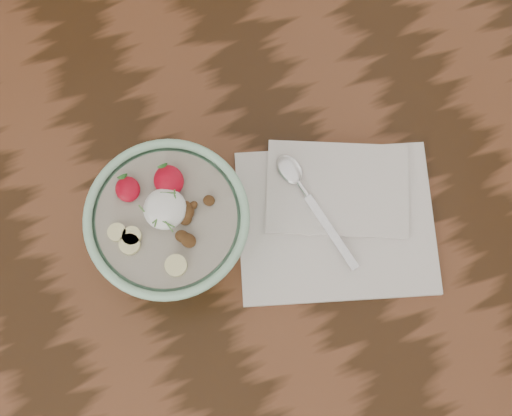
{
  "coord_description": "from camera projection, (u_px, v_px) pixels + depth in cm",
  "views": [
    {
      "loc": [
        3.87,
        -25.32,
        169.28
      ],
      "look_at": [
        12.49,
        -5.15,
        86.92
      ],
      "focal_mm": 50.0,
      "sensor_mm": 36.0,
      "label": 1
    }
  ],
  "objects": [
    {
      "name": "spoon",
      "position": [
        300.0,
        185.0,
        0.96
      ],
      "size": [
        4.98,
        18.6,
        0.97
      ],
      "rotation": [
        0.0,
        0.0,
        0.16
      ],
      "color": "silver",
      "rests_on": "napkin"
    },
    {
      "name": "napkin",
      "position": [
        336.0,
        215.0,
        0.97
      ],
      "size": [
        31.94,
        28.87,
        1.62
      ],
      "rotation": [
        0.0,
        0.0,
        -0.34
      ],
      "color": "silver",
      "rests_on": "table"
    },
    {
      "name": "table",
      "position": [
        165.0,
        246.0,
        1.06
      ],
      "size": [
        160.0,
        90.0,
        75.0
      ],
      "color": "black",
      "rests_on": "ground"
    },
    {
      "name": "breakfast_bowl",
      "position": [
        170.0,
        226.0,
        0.9
      ],
      "size": [
        20.24,
        20.24,
        13.36
      ],
      "rotation": [
        0.0,
        0.0,
        -0.26
      ],
      "color": "#9BD1AC",
      "rests_on": "table"
    }
  ]
}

